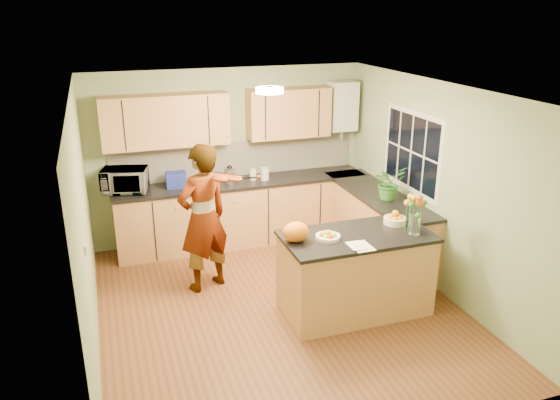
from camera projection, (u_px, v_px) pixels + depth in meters
name	position (u px, v px, depth m)	size (l,w,h in m)	color
floor	(279.00, 307.00, 6.34)	(4.50, 4.50, 0.00)	brown
ceiling	(279.00, 91.00, 5.50)	(4.00, 4.50, 0.02)	silver
wall_back	(229.00, 155.00, 7.93)	(4.00, 0.02, 2.50)	#8CA173
wall_front	(379.00, 310.00, 3.92)	(4.00, 0.02, 2.50)	#8CA173
wall_left	(85.00, 230.00, 5.32)	(0.02, 4.50, 2.50)	#8CA173
wall_right	(437.00, 188.00, 6.52)	(0.02, 4.50, 2.50)	#8CA173
back_counter	(243.00, 212.00, 7.95)	(3.64, 0.62, 0.94)	#AF8246
right_counter	(377.00, 225.00, 7.46)	(0.62, 2.24, 0.94)	#AF8246
splashback	(236.00, 158.00, 7.96)	(3.60, 0.02, 0.52)	white
upper_cabinets	(218.00, 117.00, 7.52)	(3.20, 0.34, 0.70)	#AF8246
boiler	(342.00, 106.00, 8.08)	(0.40, 0.30, 0.86)	silver
window_right	(411.00, 151.00, 6.96)	(0.01, 1.30, 1.05)	silver
light_switch	(86.00, 249.00, 4.77)	(0.02, 0.09, 0.09)	silver
ceiling_lamp	(270.00, 90.00, 5.78)	(0.30, 0.30, 0.07)	#FFEABF
peninsula_island	(355.00, 273.00, 6.13)	(1.65, 0.84, 0.95)	#AF8246
fruit_dish	(328.00, 235.00, 5.85)	(0.27, 0.27, 0.09)	#F8EBC6
orange_bowl	(395.00, 218.00, 6.24)	(0.26, 0.26, 0.15)	#F8EBC6
flower_vase	(417.00, 204.00, 5.87)	(0.29, 0.29, 0.53)	silver
orange_bag	(296.00, 232.00, 5.76)	(0.29, 0.24, 0.22)	orange
papers	(362.00, 246.00, 5.67)	(0.20, 0.28, 0.01)	white
violinist	(203.00, 218.00, 6.50)	(0.67, 0.44, 1.83)	#DB9F86
violin	(222.00, 178.00, 6.18)	(0.60, 0.24, 0.12)	#581D05
microwave	(125.00, 180.00, 7.29)	(0.58, 0.40, 0.32)	silver
blue_box	(176.00, 180.00, 7.49)	(0.27, 0.20, 0.21)	navy
kettle	(230.00, 175.00, 7.66)	(0.16, 0.16, 0.30)	#AFAFB4
jar_cream	(253.00, 174.00, 7.83)	(0.10, 0.10, 0.15)	#F8EBC6
jar_white	(265.00, 174.00, 7.81)	(0.12, 0.12, 0.18)	silver
potted_plant	(389.00, 183.00, 7.00)	(0.40, 0.35, 0.44)	#347C29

